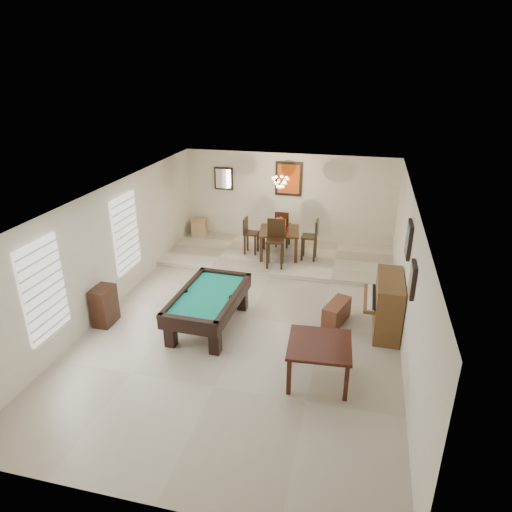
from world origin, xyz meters
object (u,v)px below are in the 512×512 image
at_px(upright_piano, 381,304).
at_px(apothecary_chest, 104,306).
at_px(dining_chair_east, 309,240).
at_px(corner_bench, 199,228).
at_px(dining_chair_south, 275,244).
at_px(chandelier, 280,178).
at_px(piano_bench, 337,312).
at_px(square_table, 319,362).
at_px(flower_vase, 280,221).
at_px(dining_chair_north, 283,228).
at_px(dining_chair_west, 251,236).
at_px(pool_table, 209,310).
at_px(dining_table, 279,241).

xyz_separation_m(upright_piano, apothecary_chest, (-5.38, -1.08, -0.16)).
bearing_deg(dining_chair_east, corner_bench, -106.62).
distance_m(dining_chair_south, corner_bench, 3.17).
distance_m(upright_piano, chandelier, 4.29).
height_order(piano_bench, dining_chair_east, dining_chair_east).
distance_m(square_table, piano_bench, 1.92).
relative_size(square_table, upright_piano, 0.76).
distance_m(apothecary_chest, flower_vase, 4.94).
height_order(upright_piano, piano_bench, upright_piano).
height_order(dining_chair_north, chandelier, chandelier).
distance_m(dining_chair_north, corner_bench, 2.61).
relative_size(square_table, piano_bench, 1.26).
distance_m(upright_piano, dining_chair_west, 4.46).
height_order(pool_table, chandelier, chandelier).
height_order(dining_chair_north, dining_chair_east, dining_chair_east).
bearing_deg(pool_table, corner_bench, 114.24).
bearing_deg(dining_chair_east, square_table, 9.70).
distance_m(apothecary_chest, dining_table, 4.89).
xyz_separation_m(dining_chair_north, chandelier, (0.02, -0.66, 1.56)).
height_order(apothecary_chest, chandelier, chandelier).
height_order(dining_chair_west, chandelier, chandelier).
relative_size(square_table, apothecary_chest, 1.29).
distance_m(upright_piano, dining_chair_north, 4.49).
relative_size(piano_bench, dining_chair_south, 0.67).
bearing_deg(flower_vase, chandelier, 106.95).
xyz_separation_m(piano_bench, chandelier, (-1.76, 2.94, 1.98)).
bearing_deg(square_table, corner_bench, 126.01).
height_order(dining_table, corner_bench, dining_table).
height_order(square_table, flower_vase, flower_vase).
relative_size(upright_piano, flower_vase, 5.35).
bearing_deg(dining_chair_west, piano_bench, -138.39).
height_order(square_table, chandelier, chandelier).
bearing_deg(square_table, flower_vase, 108.37).
distance_m(piano_bench, apothecary_chest, 4.68).
bearing_deg(dining_chair_south, dining_chair_north, 86.19).
xyz_separation_m(dining_chair_east, chandelier, (-0.82, 0.09, 1.54)).
xyz_separation_m(square_table, dining_chair_south, (-1.56, 4.09, 0.37)).
height_order(pool_table, corner_bench, pool_table).
bearing_deg(chandelier, square_table, -71.65).
bearing_deg(dining_chair_west, pool_table, -178.61).
height_order(piano_bench, dining_chair_north, dining_chair_north).
distance_m(dining_chair_west, corner_bench, 2.12).
xyz_separation_m(apothecary_chest, dining_chair_north, (2.76, 4.73, 0.24)).
distance_m(apothecary_chest, dining_chair_north, 5.48).
height_order(flower_vase, corner_bench, flower_vase).
bearing_deg(chandelier, dining_table, -73.05).
distance_m(pool_table, apothecary_chest, 2.11).
xyz_separation_m(square_table, flower_vase, (-1.59, 4.80, 0.74)).
distance_m(pool_table, square_table, 2.59).
bearing_deg(dining_table, apothecary_chest, -124.89).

